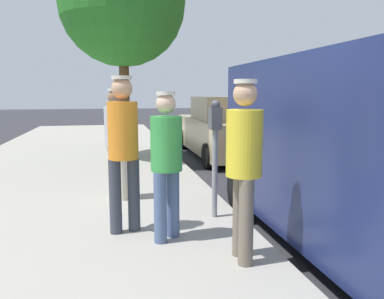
# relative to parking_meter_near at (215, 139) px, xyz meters

# --- Properties ---
(ground_plane) EXTENTS (80.00, 80.00, 0.00)m
(ground_plane) POSITION_rel_parking_meter_near_xyz_m (-1.35, 0.89, -1.18)
(ground_plane) COLOR #2D2D33
(sidewalk_slab) EXTENTS (5.00, 32.00, 0.15)m
(sidewalk_slab) POSITION_rel_parking_meter_near_xyz_m (2.15, 0.89, -1.11)
(sidewalk_slab) COLOR #9E998E
(sidewalk_slab) RESTS_ON ground
(parking_meter_near) EXTENTS (0.14, 0.18, 1.52)m
(parking_meter_near) POSITION_rel_parking_meter_near_xyz_m (0.00, 0.00, 0.00)
(parking_meter_near) COLOR gray
(parking_meter_near) RESTS_ON sidewalk_slab
(pedestrian_in_orange) EXTENTS (0.35, 0.34, 1.79)m
(pedestrian_in_orange) POSITION_rel_parking_meter_near_xyz_m (1.16, 0.30, 0.01)
(pedestrian_in_orange) COLOR #383D47
(pedestrian_in_orange) RESTS_ON sidewalk_slab
(pedestrian_in_gray) EXTENTS (0.34, 0.34, 1.67)m
(pedestrian_in_gray) POSITION_rel_parking_meter_near_xyz_m (1.22, -1.14, -0.07)
(pedestrian_in_gray) COLOR beige
(pedestrian_in_gray) RESTS_ON sidewalk_slab
(pedestrian_in_green) EXTENTS (0.34, 0.34, 1.62)m
(pedestrian_in_green) POSITION_rel_parking_meter_near_xyz_m (0.72, 0.65, -0.11)
(pedestrian_in_green) COLOR #4C608C
(pedestrian_in_green) RESTS_ON sidewalk_slab
(pedestrian_in_yellow) EXTENTS (0.34, 0.36, 1.73)m
(pedestrian_in_yellow) POSITION_rel_parking_meter_near_xyz_m (0.08, 1.33, -0.04)
(pedestrian_in_yellow) COLOR #726656
(pedestrian_in_yellow) RESTS_ON sidewalk_slab
(parked_sedan_behind) EXTENTS (1.96, 4.41, 1.65)m
(parked_sedan_behind) POSITION_rel_parking_meter_near_xyz_m (-1.79, -5.48, -0.43)
(parked_sedan_behind) COLOR tan
(parked_sedan_behind) RESTS_ON ground
(street_tree) EXTENTS (2.99, 2.99, 5.22)m
(street_tree) POSITION_rel_parking_meter_near_xyz_m (0.94, -4.95, 2.68)
(street_tree) COLOR brown
(street_tree) RESTS_ON sidewalk_slab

